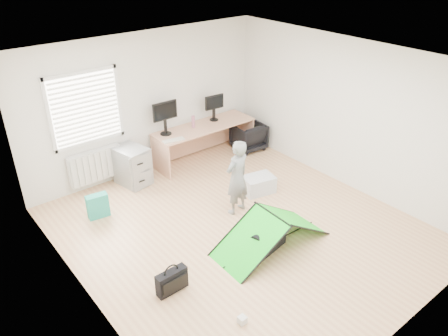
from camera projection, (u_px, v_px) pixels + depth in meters
ground at (240, 229)px, 7.06m from camera, size 5.50×5.50×0.00m
back_wall at (146, 104)px, 8.29m from camera, size 5.00×0.02×2.70m
window at (85, 109)px, 7.50m from camera, size 1.20×0.06×1.20m
radiator at (95, 166)px, 8.00m from camera, size 1.00×0.12×0.60m
desk at (205, 142)px, 9.08m from camera, size 2.18×0.71×0.74m
filing_cabinet at (132, 166)px, 8.17m from camera, size 0.58×0.71×0.73m
monitor_left at (165, 122)px, 8.42m from camera, size 0.52×0.12×0.49m
monitor_right at (214, 111)px, 9.07m from camera, size 0.43×0.13×0.40m
keyboard at (174, 140)px, 8.27m from camera, size 0.43×0.21×0.02m
thermos at (193, 122)px, 8.78m from camera, size 0.08×0.08×0.25m
office_chair at (249, 136)px, 9.51m from camera, size 0.70×0.71×0.59m
person at (237, 177)px, 7.19m from camera, size 0.52×0.38×1.32m
kite at (271, 229)px, 6.57m from camera, size 1.85×0.86×0.57m
storage_crate at (258, 184)px, 7.99m from camera, size 0.63×0.50×0.31m
tote_bag at (98, 206)px, 7.26m from camera, size 0.37×0.20×0.42m
laptop_bag at (172, 281)px, 5.77m from camera, size 0.44×0.14×0.33m
white_box at (242, 320)px, 5.34m from camera, size 0.10×0.10×0.10m
duffel_bag at (267, 241)px, 6.58m from camera, size 0.63×0.40×0.26m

